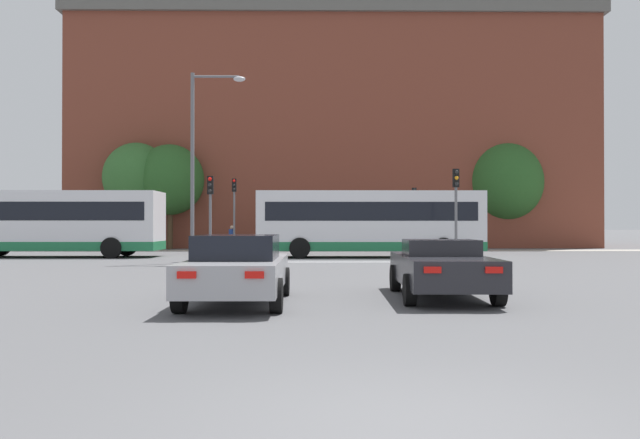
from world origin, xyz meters
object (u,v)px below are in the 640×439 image
traffic_light_far_left (234,203)px  street_lamp_junction (201,148)px  traffic_light_near_left (210,203)px  car_saloon_left (238,268)px  bus_crossing_lead (369,222)px  car_roadster_right (441,268)px  pedestrian_waiting (232,236)px  pedestrian_walking_west (162,233)px  traffic_light_far_right (414,208)px  pedestrian_walking_east (302,233)px  traffic_light_near_right (456,199)px  bus_crossing_trailing (54,222)px

traffic_light_far_left → street_lamp_junction: bearing=-89.4°
traffic_light_near_left → car_saloon_left: bearing=-78.5°
bus_crossing_lead → car_roadster_right: bearing=-179.9°
traffic_light_far_left → pedestrian_waiting: traffic_light_far_left is taller
street_lamp_junction → pedestrian_walking_west: bearing=110.1°
car_roadster_right → pedestrian_walking_west: bearing=117.2°
traffic_light_far_left → traffic_light_near_left: bearing=-88.4°
car_roadster_right → traffic_light_far_right: bearing=83.7°
pedestrian_waiting → car_saloon_left: bearing=-152.3°
pedestrian_walking_west → pedestrian_walking_east: bearing=56.8°
traffic_light_near_left → pedestrian_walking_east: traffic_light_near_left is taller
street_lamp_junction → pedestrian_walking_east: (3.97, 13.03, -3.75)m
bus_crossing_lead → traffic_light_far_left: 10.58m
car_saloon_left → car_roadster_right: car_saloon_left is taller
traffic_light_near_right → bus_crossing_lead: bearing=131.1°
bus_crossing_trailing → pedestrian_waiting: (7.86, 7.66, -0.85)m
traffic_light_near_left → pedestrian_walking_west: traffic_light_near_left is taller
traffic_light_far_left → pedestrian_waiting: bearing=107.2°
car_saloon_left → traffic_light_far_left: size_ratio=1.03×
traffic_light_near_left → pedestrian_waiting: traffic_light_near_left is taller
bus_crossing_lead → pedestrian_walking_west: size_ratio=6.02×
car_roadster_right → traffic_light_near_left: bearing=119.6°
pedestrian_walking_east → traffic_light_far_left: bearing=-164.0°
car_saloon_left → pedestrian_walking_east: (0.82, 26.42, 0.36)m
bus_crossing_trailing → traffic_light_near_left: traffic_light_near_left is taller
bus_crossing_lead → pedestrian_waiting: bearing=44.4°
traffic_light_near_right → pedestrian_walking_east: bearing=119.5°
pedestrian_waiting → pedestrian_walking_west: 4.50m
traffic_light_near_left → street_lamp_junction: (-0.17, -1.32, 2.28)m
traffic_light_near_right → car_roadster_right: bearing=-104.3°
pedestrian_waiting → bus_crossing_trailing: bearing=154.3°
car_roadster_right → bus_crossing_lead: 17.21m
traffic_light_far_right → traffic_light_far_left: size_ratio=0.87×
bus_crossing_trailing → street_lamp_junction: size_ratio=1.32×
car_saloon_left → traffic_light_far_right: (7.69, 25.14, 1.90)m
traffic_light_near_right → pedestrian_walking_east: (-6.91, 12.22, -1.64)m
traffic_light_near_left → pedestrian_walking_west: bearing=112.8°
traffic_light_far_left → pedestrian_walking_west: (-4.70, 1.28, -1.87)m
traffic_light_near_right → car_saloon_left: bearing=-118.6°
traffic_light_near_left → street_lamp_junction: 2.64m
traffic_light_far_right → pedestrian_walking_west: 15.83m
car_roadster_right → traffic_light_near_right: 13.84m
car_saloon_left → street_lamp_junction: (-3.15, 13.40, 4.11)m
bus_crossing_trailing → traffic_light_far_left: 10.70m
car_roadster_right → traffic_light_near_left: 15.72m
traffic_light_near_left → pedestrian_waiting: bearing=92.7°
car_roadster_right → bus_crossing_lead: bearing=91.7°
street_lamp_junction → traffic_light_near_left: bearing=82.9°
bus_crossing_trailing → traffic_light_near_right: bearing=-102.6°
bus_crossing_lead → pedestrian_walking_west: bus_crossing_lead is taller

